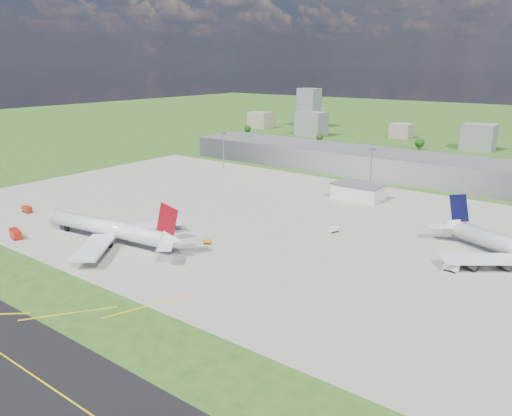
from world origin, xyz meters
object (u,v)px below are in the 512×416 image
Objects in this scene: crash_tender at (27,209)px; fire_truck at (16,234)px; van_white_far at (451,268)px; airliner_red_twin at (112,229)px; van_white_near at (334,230)px; tug_yellow at (207,242)px.

fire_truck is at bearing -32.91° from crash_tender.
crash_tender reaches higher than van_white_far.
airliner_red_twin is 8.57× the size of fire_truck.
van_white_near is at bearing -142.25° from airliner_red_twin.
airliner_red_twin is 43.05m from fire_truck.
fire_truck is at bearing 153.50° from van_white_near.
van_white_near is (104.22, 88.47, -0.57)m from fire_truck.
van_white_far is at bearing 40.53° from fire_truck.
crash_tender is 198.12m from van_white_far.
fire_truck is 2.30× the size of tug_yellow.
crash_tender is at bearing 157.19° from tug_yellow.
van_white_far is at bearing -14.60° from tug_yellow.
crash_tender is 1.12× the size of van_white_near.
crash_tender is at bearing -159.90° from van_white_far.
tug_yellow is at bearing 47.15° from fire_truck.
airliner_red_twin is at bearing 45.37° from fire_truck.
crash_tender is 1.56× the size of tug_yellow.
van_white_near is 55.79m from van_white_far.
airliner_red_twin reaches higher than fire_truck.
van_white_far is (121.49, 53.90, -4.31)m from airliner_red_twin.
crash_tender is 104.51m from tug_yellow.
airliner_red_twin reaches higher than tug_yellow.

